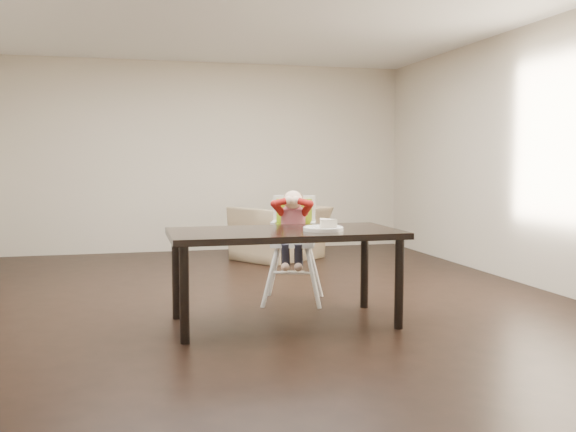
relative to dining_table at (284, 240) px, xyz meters
The scene contains 6 objects.
ground 1.13m from the dining_table, 99.11° to the left, with size 7.00×7.00×0.00m, color black.
room_walls 1.50m from the dining_table, 99.11° to the left, with size 6.02×7.02×2.71m.
dining_table is the anchor object (origin of this frame).
high_chair 0.82m from the dining_table, 70.25° to the left, with size 0.54×0.54×1.03m.
plate 0.33m from the dining_table, 21.39° to the right, with size 0.38×0.38×0.09m.
armchair 3.37m from the dining_table, 76.91° to the left, with size 1.08×0.70×0.94m, color #9E8864.
Camera 1 is at (-1.06, -5.78, 1.29)m, focal length 40.00 mm.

